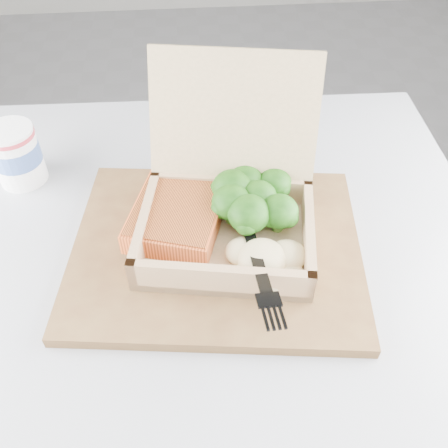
{
  "coord_description": "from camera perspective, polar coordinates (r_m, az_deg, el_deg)",
  "views": [
    {
      "loc": [
        0.36,
        -0.81,
        1.17
      ],
      "look_at": [
        0.39,
        -0.42,
        0.76
      ],
      "focal_mm": 40.0,
      "sensor_mm": 36.0,
      "label": 1
    }
  ],
  "objects": [
    {
      "name": "salmon_fillet",
      "position": [
        0.59,
        -5.17,
        1.39
      ],
      "size": [
        0.13,
        0.15,
        0.03
      ],
      "primitive_type": "cube",
      "rotation": [
        0.0,
        0.0,
        -0.3
      ],
      "color": "orange",
      "rests_on": "takeout_container"
    },
    {
      "name": "plastic_fork",
      "position": [
        0.54,
        3.29,
        -2.0
      ],
      "size": [
        0.03,
        0.17,
        0.03
      ],
      "rotation": [
        0.0,
        0.0,
        3.18
      ],
      "color": "black",
      "rests_on": "mashed_potatoes"
    },
    {
      "name": "cafe_table",
      "position": [
        0.72,
        -3.91,
        -15.65
      ],
      "size": [
        0.78,
        0.78,
        0.72
      ],
      "rotation": [
        0.0,
        0.0,
        -0.03
      ],
      "color": "black",
      "rests_on": "floor"
    },
    {
      "name": "floor",
      "position": [
        1.47,
        -17.16,
        -9.79
      ],
      "size": [
        4.0,
        4.0,
        0.0
      ],
      "primitive_type": "plane",
      "color": "gray",
      "rests_on": "ground"
    },
    {
      "name": "receipt",
      "position": [
        0.72,
        -1.95,
        7.45
      ],
      "size": [
        0.08,
        0.13,
        0.0
      ],
      "primitive_type": "cube",
      "rotation": [
        0.0,
        0.0,
        0.14
      ],
      "color": "silver",
      "rests_on": "cafe_table"
    },
    {
      "name": "paper_cup",
      "position": [
        0.72,
        -22.71,
        7.47
      ],
      "size": [
        0.06,
        0.06,
        0.08
      ],
      "color": "white",
      "rests_on": "cafe_table"
    },
    {
      "name": "broccoli_pile",
      "position": [
        0.59,
        3.9,
        2.54
      ],
      "size": [
        0.12,
        0.12,
        0.04
      ],
      "primitive_type": null,
      "color": "#2B7219",
      "rests_on": "takeout_container"
    },
    {
      "name": "takeout_container",
      "position": [
        0.58,
        0.53,
        3.16
      ],
      "size": [
        0.23,
        0.24,
        0.18
      ],
      "rotation": [
        0.0,
        0.0,
        -0.17
      ],
      "color": "tan",
      "rests_on": "serving_tray"
    },
    {
      "name": "mashed_potatoes",
      "position": [
        0.54,
        4.39,
        -3.9
      ],
      "size": [
        0.09,
        0.07,
        0.03
      ],
      "primitive_type": "ellipsoid",
      "color": "beige",
      "rests_on": "takeout_container"
    },
    {
      "name": "serving_tray",
      "position": [
        0.59,
        -0.86,
        -2.8
      ],
      "size": [
        0.37,
        0.31,
        0.01
      ],
      "primitive_type": "cube",
      "rotation": [
        0.0,
        0.0,
        -0.13
      ],
      "color": "brown",
      "rests_on": "cafe_table"
    }
  ]
}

